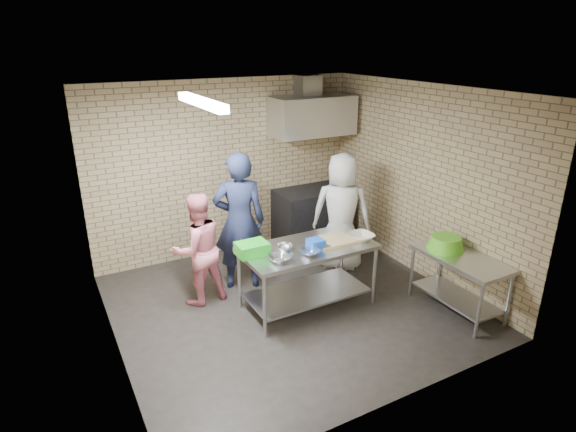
% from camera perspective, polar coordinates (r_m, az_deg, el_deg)
% --- Properties ---
extents(floor, '(4.20, 4.20, 0.00)m').
position_cam_1_polar(floor, '(6.25, 0.07, -10.64)').
color(floor, black).
rests_on(floor, ground).
extents(ceiling, '(4.20, 4.20, 0.00)m').
position_cam_1_polar(ceiling, '(5.37, 0.09, 14.80)').
color(ceiling, black).
rests_on(ceiling, ground).
extents(back_wall, '(4.20, 0.06, 2.70)m').
position_cam_1_polar(back_wall, '(7.41, -7.40, 5.66)').
color(back_wall, tan).
rests_on(back_wall, ground).
extents(front_wall, '(4.20, 0.06, 2.70)m').
position_cam_1_polar(front_wall, '(4.17, 13.48, -7.08)').
color(front_wall, tan).
rests_on(front_wall, ground).
extents(left_wall, '(0.06, 4.00, 2.70)m').
position_cam_1_polar(left_wall, '(5.08, -21.23, -2.80)').
color(left_wall, tan).
rests_on(left_wall, ground).
extents(right_wall, '(0.06, 4.00, 2.70)m').
position_cam_1_polar(right_wall, '(6.88, 15.66, 3.87)').
color(right_wall, tan).
rests_on(right_wall, ground).
extents(prep_table, '(1.66, 0.83, 0.83)m').
position_cam_1_polar(prep_table, '(6.06, 2.33, -7.23)').
color(prep_table, silver).
rests_on(prep_table, floor).
extents(side_counter, '(0.60, 1.20, 0.75)m').
position_cam_1_polar(side_counter, '(6.34, 19.68, -7.63)').
color(side_counter, silver).
rests_on(side_counter, floor).
extents(stove, '(1.20, 0.70, 0.90)m').
position_cam_1_polar(stove, '(7.95, 2.91, 0.06)').
color(stove, black).
rests_on(stove, floor).
extents(range_hood, '(1.30, 0.60, 0.60)m').
position_cam_1_polar(range_hood, '(7.57, 2.94, 11.94)').
color(range_hood, silver).
rests_on(range_hood, back_wall).
extents(hood_duct, '(0.35, 0.30, 0.30)m').
position_cam_1_polar(hood_duct, '(7.65, 2.40, 15.43)').
color(hood_duct, '#A5A8AD').
rests_on(hood_duct, back_wall).
extents(wall_shelf, '(0.80, 0.20, 0.04)m').
position_cam_1_polar(wall_shelf, '(7.92, 4.08, 10.98)').
color(wall_shelf, '#3F2B19').
rests_on(wall_shelf, back_wall).
extents(fluorescent_fixture, '(0.10, 1.25, 0.08)m').
position_cam_1_polar(fluorescent_fixture, '(4.97, -10.36, 13.31)').
color(fluorescent_fixture, white).
rests_on(fluorescent_fixture, ceiling).
extents(green_crate, '(0.37, 0.28, 0.15)m').
position_cam_1_polar(green_crate, '(5.65, -4.35, -3.92)').
color(green_crate, green).
rests_on(green_crate, prep_table).
extents(blue_tub, '(0.18, 0.18, 0.12)m').
position_cam_1_polar(blue_tub, '(5.80, 3.33, -3.37)').
color(blue_tub, blue).
rests_on(blue_tub, prep_table).
extents(cutting_board, '(0.51, 0.39, 0.03)m').
position_cam_1_polar(cutting_board, '(6.03, 5.35, -2.93)').
color(cutting_board, tan).
rests_on(cutting_board, prep_table).
extents(mixing_bowl_a, '(0.28, 0.28, 0.06)m').
position_cam_1_polar(mixing_bowl_a, '(5.49, -1.03, -5.14)').
color(mixing_bowl_a, silver).
rests_on(mixing_bowl_a, prep_table).
extents(mixing_bowl_b, '(0.21, 0.21, 0.06)m').
position_cam_1_polar(mixing_bowl_b, '(5.77, -0.42, -3.78)').
color(mixing_bowl_b, silver).
rests_on(mixing_bowl_b, prep_table).
extents(mixing_bowl_c, '(0.25, 0.25, 0.06)m').
position_cam_1_polar(mixing_bowl_c, '(5.65, 2.67, -4.39)').
color(mixing_bowl_c, '#ACAEB3').
rests_on(mixing_bowl_c, prep_table).
extents(ceramic_bowl, '(0.34, 0.34, 0.08)m').
position_cam_1_polar(ceramic_bowl, '(6.12, 8.77, -2.49)').
color(ceramic_bowl, beige).
rests_on(ceramic_bowl, prep_table).
extents(green_basin, '(0.46, 0.46, 0.17)m').
position_cam_1_polar(green_basin, '(6.28, 18.39, -3.07)').
color(green_basin, '#59C626').
rests_on(green_basin, side_counter).
extents(bottle_red, '(0.07, 0.07, 0.18)m').
position_cam_1_polar(bottle_red, '(7.77, 2.51, 11.65)').
color(bottle_red, '#B22619').
rests_on(bottle_red, wall_shelf).
extents(bottle_green, '(0.06, 0.06, 0.15)m').
position_cam_1_polar(bottle_green, '(7.98, 5.02, 11.72)').
color(bottle_green, green).
rests_on(bottle_green, wall_shelf).
extents(man_navy, '(0.81, 0.67, 1.90)m').
position_cam_1_polar(man_navy, '(6.35, -5.83, -0.68)').
color(man_navy, black).
rests_on(man_navy, floor).
extents(woman_pink, '(0.78, 0.64, 1.47)m').
position_cam_1_polar(woman_pink, '(6.13, -10.79, -3.93)').
color(woman_pink, '#D67183').
rests_on(woman_pink, floor).
extents(woman_white, '(1.01, 0.96, 1.75)m').
position_cam_1_polar(woman_white, '(6.92, 6.43, 0.47)').
color(woman_white, silver).
rests_on(woman_white, floor).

